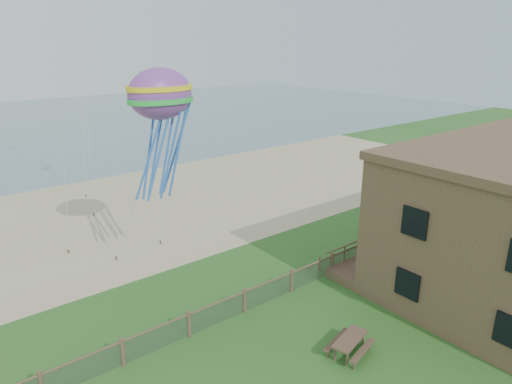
# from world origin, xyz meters

# --- Properties ---
(ground) EXTENTS (160.00, 160.00, 0.00)m
(ground) POSITION_xyz_m (0.00, 0.00, 0.00)
(ground) COLOR #265E20
(ground) RESTS_ON ground
(sand_beach) EXTENTS (72.00, 20.00, 0.02)m
(sand_beach) POSITION_xyz_m (0.00, 22.00, 0.00)
(sand_beach) COLOR tan
(sand_beach) RESTS_ON ground
(chainlink_fence) EXTENTS (36.20, 0.20, 1.25)m
(chainlink_fence) POSITION_xyz_m (0.00, 6.00, 0.55)
(chainlink_fence) COLOR #493A29
(chainlink_fence) RESTS_ON ground
(motel_deck) EXTENTS (15.00, 2.00, 0.50)m
(motel_deck) POSITION_xyz_m (13.00, 5.00, 0.25)
(motel_deck) COLOR brown
(motel_deck) RESTS_ON ground
(picnic_table) EXTENTS (2.20, 1.87, 0.80)m
(picnic_table) POSITION_xyz_m (1.54, 0.92, 0.40)
(picnic_table) COLOR brown
(picnic_table) RESTS_ON ground
(octopus_kite) EXTENTS (3.81, 2.98, 7.10)m
(octopus_kite) POSITION_xyz_m (-0.63, 11.99, 7.90)
(octopus_kite) COLOR #E32352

